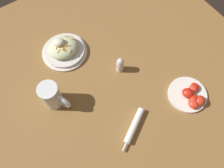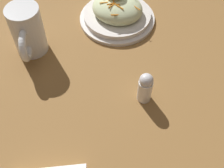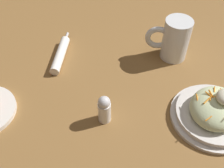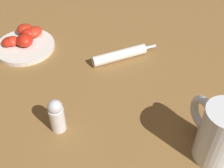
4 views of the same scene
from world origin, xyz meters
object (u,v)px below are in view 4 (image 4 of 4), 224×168
tomato_plate (25,41)px  salt_shaker (57,115)px  beer_mug (218,136)px  napkin_roll (120,55)px

tomato_plate → salt_shaker: bearing=-59.0°
beer_mug → tomato_plate: beer_mug is taller
napkin_roll → salt_shaker: bearing=-113.4°
napkin_roll → tomato_plate: size_ratio=1.03×
beer_mug → tomato_plate: bearing=147.8°
napkin_roll → salt_shaker: (-0.11, -0.26, 0.03)m
napkin_roll → salt_shaker: size_ratio=2.07×
salt_shaker → napkin_roll: bearing=66.6°
beer_mug → tomato_plate: 0.59m
beer_mug → tomato_plate: size_ratio=0.78×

